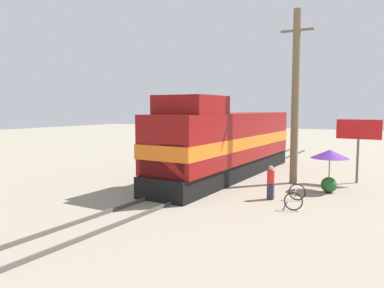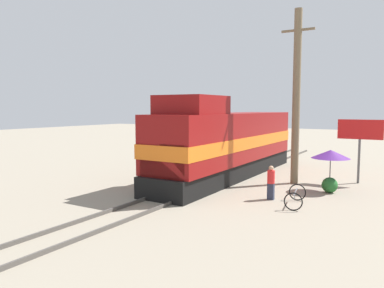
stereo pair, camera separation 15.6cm
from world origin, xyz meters
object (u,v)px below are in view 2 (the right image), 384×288
at_px(locomotive, 227,143).
at_px(bicycle, 295,196).
at_px(person_bystander, 271,181).
at_px(billboard_sign, 360,134).
at_px(utility_pole, 296,97).
at_px(vendor_umbrella, 331,154).

relative_size(locomotive, bicycle, 7.56).
bearing_deg(person_bystander, billboard_sign, 64.54).
bearing_deg(utility_pole, billboard_sign, 31.50).
relative_size(utility_pole, bicycle, 4.81).
distance_m(person_bystander, bicycle, 1.43).
bearing_deg(locomotive, bicycle, -39.08).
distance_m(utility_pole, vendor_umbrella, 3.78).
xyz_separation_m(locomotive, person_bystander, (4.15, -3.93, -1.24)).
relative_size(locomotive, utility_pole, 1.57).
relative_size(vendor_umbrella, person_bystander, 1.34).
height_order(utility_pole, billboard_sign, utility_pole).
distance_m(utility_pole, billboard_sign, 4.17).
height_order(locomotive, utility_pole, utility_pole).
xyz_separation_m(vendor_umbrella, billboard_sign, (0.98, 2.98, 0.87)).
relative_size(billboard_sign, person_bystander, 2.27).
distance_m(locomotive, vendor_umbrella, 6.18).
bearing_deg(locomotive, person_bystander, -43.47).
height_order(person_bystander, bicycle, person_bystander).
xyz_separation_m(locomotive, billboard_sign, (7.11, 2.29, 0.68)).
relative_size(utility_pole, billboard_sign, 2.67).
relative_size(utility_pole, person_bystander, 6.07).
bearing_deg(locomotive, vendor_umbrella, -6.45).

